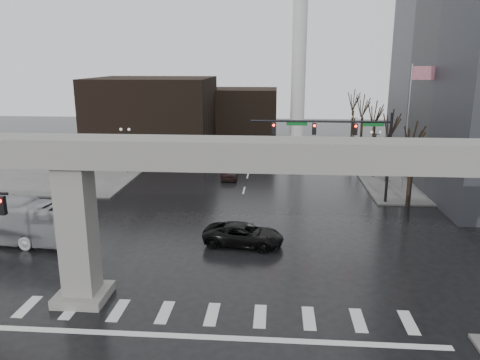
{
  "coord_description": "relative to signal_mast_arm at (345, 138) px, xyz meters",
  "views": [
    {
      "loc": [
        3.02,
        -21.77,
        12.33
      ],
      "look_at": [
        0.66,
        8.55,
        4.5
      ],
      "focal_mm": 35.0,
      "sensor_mm": 36.0,
      "label": 1
    }
  ],
  "objects": [
    {
      "name": "ground",
      "position": [
        -8.99,
        -18.8,
        -5.83
      ],
      "size": [
        160.0,
        160.0,
        0.0
      ],
      "primitive_type": "plane",
      "color": "black",
      "rests_on": "ground"
    },
    {
      "name": "sidewalk_ne",
      "position": [
        17.01,
        17.2,
        -5.75
      ],
      "size": [
        28.0,
        36.0,
        0.15
      ],
      "primitive_type": "cube",
      "color": "slate",
      "rests_on": "ground"
    },
    {
      "name": "sidewalk_nw",
      "position": [
        -34.99,
        17.2,
        -5.75
      ],
      "size": [
        28.0,
        36.0,
        0.15
      ],
      "primitive_type": "cube",
      "color": "slate",
      "rests_on": "ground"
    },
    {
      "name": "elevated_guideway",
      "position": [
        -7.73,
        -18.8,
        1.05
      ],
      "size": [
        48.0,
        2.6,
        8.7
      ],
      "color": "gray",
      "rests_on": "ground"
    },
    {
      "name": "building_far_left",
      "position": [
        -22.99,
        23.2,
        -0.83
      ],
      "size": [
        16.0,
        14.0,
        10.0
      ],
      "primitive_type": "cube",
      "color": "black",
      "rests_on": "ground"
    },
    {
      "name": "building_far_mid",
      "position": [
        -10.99,
        33.2,
        -1.83
      ],
      "size": [
        10.0,
        10.0,
        8.0
      ],
      "primitive_type": "cube",
      "color": "black",
      "rests_on": "ground"
    },
    {
      "name": "smokestack",
      "position": [
        -2.99,
        27.2,
        7.52
      ],
      "size": [
        3.6,
        3.6,
        30.0
      ],
      "color": "silver",
      "rests_on": "ground"
    },
    {
      "name": "signal_mast_arm",
      "position": [
        0.0,
        0.0,
        0.0
      ],
      "size": [
        12.12,
        0.43,
        8.0
      ],
      "color": "black",
      "rests_on": "ground"
    },
    {
      "name": "flagpole_assembly",
      "position": [
        6.3,
        3.2,
        1.7
      ],
      "size": [
        2.06,
        0.12,
        12.0
      ],
      "color": "silver",
      "rests_on": "ground"
    },
    {
      "name": "lamp_right_0",
      "position": [
        4.51,
        -4.8,
        -2.36
      ],
      "size": [
        1.22,
        0.32,
        5.11
      ],
      "color": "black",
      "rests_on": "ground"
    },
    {
      "name": "lamp_right_1",
      "position": [
        4.51,
        9.2,
        -2.36
      ],
      "size": [
        1.22,
        0.32,
        5.11
      ],
      "color": "black",
      "rests_on": "ground"
    },
    {
      "name": "lamp_right_2",
      "position": [
        4.51,
        23.2,
        -2.36
      ],
      "size": [
        1.22,
        0.32,
        5.11
      ],
      "color": "black",
      "rests_on": "ground"
    },
    {
      "name": "lamp_left_0",
      "position": [
        -22.49,
        -4.8,
        -2.36
      ],
      "size": [
        1.22,
        0.32,
        5.11
      ],
      "color": "black",
      "rests_on": "ground"
    },
    {
      "name": "lamp_left_1",
      "position": [
        -22.49,
        9.2,
        -2.36
      ],
      "size": [
        1.22,
        0.32,
        5.11
      ],
      "color": "black",
      "rests_on": "ground"
    },
    {
      "name": "lamp_left_2",
      "position": [
        -22.49,
        23.2,
        -2.36
      ],
      "size": [
        1.22,
        0.32,
        5.11
      ],
      "color": "black",
      "rests_on": "ground"
    },
    {
      "name": "tree_right_0",
      "position": [
        5.54,
        -0.78,
        -3.04
      ],
      "size": [
        1.09,
        1.58,
        7.5
      ],
      "color": "black",
      "rests_on": "ground"
    },
    {
      "name": "tree_right_1",
      "position": [
        5.54,
        7.22,
        -2.98
      ],
      "size": [
        1.09,
        1.61,
        7.67
      ],
      "color": "black",
      "rests_on": "ground"
    },
    {
      "name": "tree_right_2",
      "position": [
        5.54,
        15.22,
        -2.91
      ],
      "size": [
        1.1,
        1.63,
        7.85
      ],
      "color": "black",
      "rests_on": "ground"
    },
    {
      "name": "tree_right_3",
      "position": [
        5.54,
        23.22,
        -2.85
      ],
      "size": [
        1.11,
        1.66,
        8.02
      ],
      "color": "black",
      "rests_on": "ground"
    },
    {
      "name": "tree_right_4",
      "position": [
        5.54,
        31.22,
        -2.79
      ],
      "size": [
        1.12,
        1.69,
        8.19
      ],
      "color": "black",
      "rests_on": "ground"
    },
    {
      "name": "pickup_truck",
      "position": [
        -8.06,
        -10.68,
        -5.07
      ],
      "size": [
        5.75,
        3.24,
        1.52
      ],
      "primitive_type": "imported",
      "rotation": [
        0.0,
        0.0,
        1.43
      ],
      "color": "black",
      "rests_on": "ground"
    },
    {
      "name": "far_car",
      "position": [
        -10.89,
        7.81,
        -5.11
      ],
      "size": [
        1.92,
        4.32,
        1.44
      ],
      "primitive_type": "imported",
      "rotation": [
        0.0,
        0.0,
        0.05
      ],
      "color": "black",
      "rests_on": "ground"
    }
  ]
}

